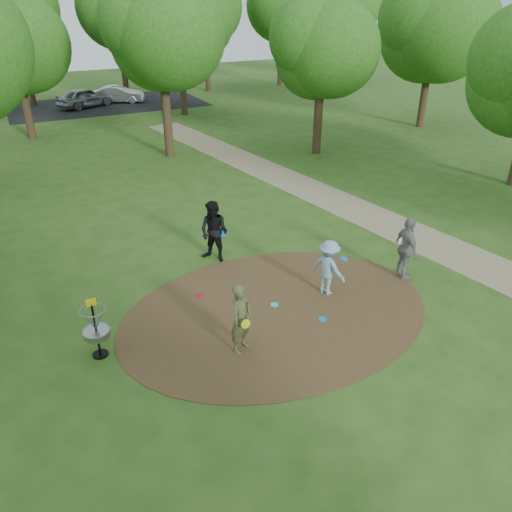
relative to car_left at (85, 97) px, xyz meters
name	(u,v)px	position (x,y,z in m)	size (l,w,h in m)	color
ground	(277,312)	(-0.37, -29.64, -0.70)	(100.00, 100.00, 0.00)	#2D5119
dirt_clearing	(277,312)	(-0.37, -29.64, -0.69)	(8.40, 8.40, 0.02)	#47301C
footpath	(413,235)	(6.13, -27.64, -0.69)	(2.00, 40.00, 0.01)	#8C7A5B
parking_lot	(108,104)	(1.63, 0.36, -0.69)	(14.00, 8.00, 0.01)	black
player_observer_with_disc	(241,319)	(-1.86, -30.64, 0.18)	(0.76, 0.69, 1.75)	#505631
player_throwing_with_disc	(328,268)	(1.34, -29.44, 0.11)	(1.11, 1.18, 1.61)	#7CA2B9
player_walking_with_disc	(214,232)	(-0.68, -26.23, 0.27)	(1.15, 1.19, 1.94)	black
player_waiting_with_disc	(406,249)	(3.81, -29.74, 0.26)	(0.74, 1.20, 1.91)	gray
disc_ground_cyan	(274,305)	(-0.28, -29.35, -0.67)	(0.22, 0.22, 0.02)	#1BD9BF
disc_ground_blue	(322,319)	(0.50, -30.50, -0.67)	(0.22, 0.22, 0.02)	#0B89CB
disc_ground_red	(200,295)	(-1.88, -28.02, -0.67)	(0.22, 0.22, 0.02)	red
car_left	(85,97)	(0.00, 0.00, 0.00)	(1.65, 4.09, 1.40)	#95969C
car_right	(119,94)	(2.60, 0.63, -0.08)	(1.31, 3.75, 1.24)	#9F9FA6
disc_golf_basket	(95,324)	(-4.87, -29.34, 0.18)	(0.63, 0.63, 1.54)	black
tree_ring	(228,62)	(1.85, -21.83, 4.57)	(37.76, 46.04, 9.30)	#332316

